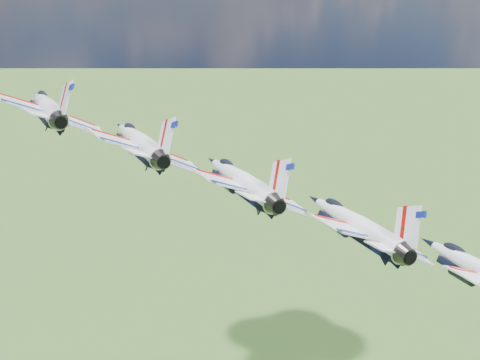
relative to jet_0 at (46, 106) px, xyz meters
name	(u,v)px	position (x,y,z in m)	size (l,w,h in m)	color
jet_0	(46,106)	(0.00, 0.00, 0.00)	(11.29, 16.71, 4.99)	silver
jet_1	(138,141)	(7.42, -8.94, -2.63)	(11.29, 16.71, 4.99)	white
jet_2	(240,180)	(14.85, -17.88, -5.27)	(11.29, 16.71, 4.99)	white
jet_3	(354,223)	(22.27, -26.82, -7.90)	(11.29, 16.71, 4.99)	white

